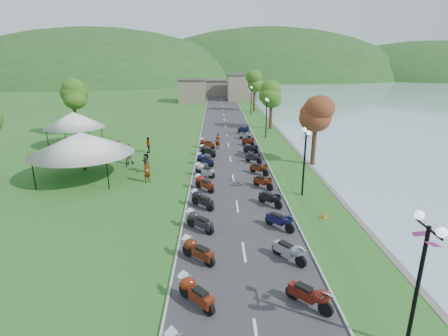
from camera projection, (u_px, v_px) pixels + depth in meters
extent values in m
cube|color=#353537|center=(227.00, 135.00, 47.17)|extent=(7.00, 120.00, 0.02)
cube|color=#796E5E|center=(214.00, 89.00, 89.31)|extent=(18.00, 16.00, 5.00)
imported|color=slate|center=(148.00, 182.00, 29.12)|extent=(0.79, 0.81, 1.79)
imported|color=slate|center=(129.00, 164.00, 34.18)|extent=(1.05, 0.73, 1.97)
imported|color=slate|center=(85.00, 169.00, 32.43)|extent=(0.60, 1.20, 1.80)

